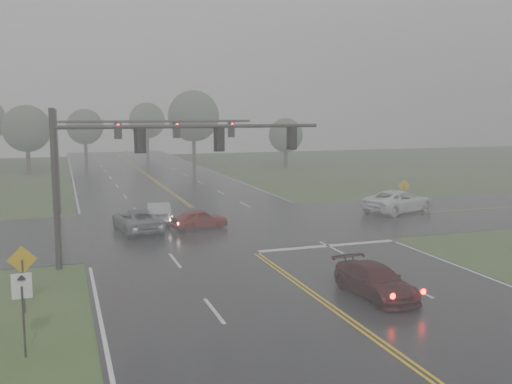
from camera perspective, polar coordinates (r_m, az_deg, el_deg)
name	(u,v)px	position (r m, az deg, el deg)	size (l,w,h in m)	color
ground	(401,358)	(19.26, 14.26, -15.75)	(180.00, 180.00, 0.00)	#2F4C20
main_road	(226,232)	(36.85, -2.97, -4.05)	(18.00, 160.00, 0.02)	black
cross_street	(218,227)	(38.74, -3.78, -3.47)	(120.00, 14.00, 0.02)	black
stop_bar	(328,246)	(33.31, 7.22, -5.40)	(8.50, 0.50, 0.01)	silver
sedan_maroon	(375,297)	(24.81, 11.80, -10.21)	(1.86, 4.57, 1.33)	black
sedan_red	(200,229)	(38.07, -5.64, -3.69)	(1.53, 3.80, 1.30)	maroon
sedan_silver	(159,223)	(40.53, -9.72, -3.05)	(1.54, 4.41, 1.45)	#9C9FA4
car_grey	(138,231)	(37.87, -11.75, -3.88)	(2.42, 5.24, 1.46)	slate
pickup_white	(398,212)	(45.49, 14.03, -1.98)	(2.82, 6.11, 1.70)	white
signal_gantry_near	(143,155)	(29.33, -11.19, 3.63)	(13.93, 0.34, 7.88)	black
signal_gantry_far	(122,139)	(45.38, -13.27, 5.14)	(15.36, 0.40, 7.91)	black
sign_diamond_west	(23,268)	(23.75, -22.31, -7.02)	(1.09, 0.14, 2.63)	black
sign_arrow_white	(22,299)	(19.47, -22.32, -9.88)	(0.61, 0.12, 2.72)	black
sign_diamond_east	(404,189)	(46.13, 14.59, 0.26)	(1.02, 0.27, 2.51)	black
tree_nw_a	(27,129)	(76.71, -21.96, 5.89)	(5.86, 5.86, 8.61)	#2F261E
tree_ne_a	(194,116)	(83.35, -6.27, 7.55)	(7.38, 7.38, 10.83)	#2F261E
tree_n_mid	(85,127)	(94.13, -16.74, 6.26)	(5.61, 5.61, 8.25)	#2F261E
tree_e_near	(286,135)	(78.79, 2.99, 5.68)	(4.71, 4.71, 6.92)	#2F261E
tree_n_far	(147,121)	(104.65, -10.85, 7.03)	(6.43, 6.43, 9.44)	#2F261E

